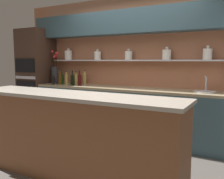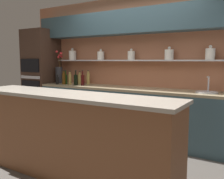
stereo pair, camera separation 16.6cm
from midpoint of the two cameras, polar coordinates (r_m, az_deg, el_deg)
ground_plane at (r=3.63m, az=-3.39°, el=-16.18°), size 12.00×12.00×0.00m
back_wall_unit at (r=4.68m, az=7.34°, el=8.36°), size 5.20×0.44×2.60m
back_counter_unit at (r=4.58m, az=4.11°, el=-5.30°), size 3.59×0.62×0.92m
island_counter at (r=3.10m, az=-8.51°, el=-10.19°), size 2.80×0.61×1.02m
oven_tower at (r=5.79m, az=-15.02°, el=2.77°), size 0.65×0.64×2.07m
flower_vase at (r=5.51m, az=-11.14°, el=3.65°), size 0.18×0.18×0.70m
sink_fixture at (r=4.07m, az=21.93°, el=-0.41°), size 0.32×0.32×0.25m
bottle_wine_0 at (r=5.24m, az=-9.66°, el=2.39°), size 0.07×0.07×0.29m
bottle_spirit_1 at (r=5.16m, az=-8.68°, el=2.46°), size 0.06×0.06×0.27m
bottle_wine_2 at (r=4.88m, az=-5.77°, el=2.21°), size 0.07×0.07×0.30m
bottle_wine_3 at (r=4.96m, az=-7.32°, el=2.24°), size 0.08×0.08×0.30m
bottle_sauce_4 at (r=5.33m, az=-10.05°, el=2.04°), size 0.05×0.05×0.16m
bottle_spirit_5 at (r=5.16m, az=-10.07°, el=2.52°), size 0.07×0.07×0.29m
bottle_spirit_6 at (r=5.26m, az=-6.51°, el=2.49°), size 0.07×0.07×0.26m
bottle_sauce_7 at (r=5.24m, az=-11.49°, el=2.11°), size 0.06×0.06×0.20m
bottle_spirit_8 at (r=5.16m, az=-4.55°, el=2.58°), size 0.07×0.07×0.28m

